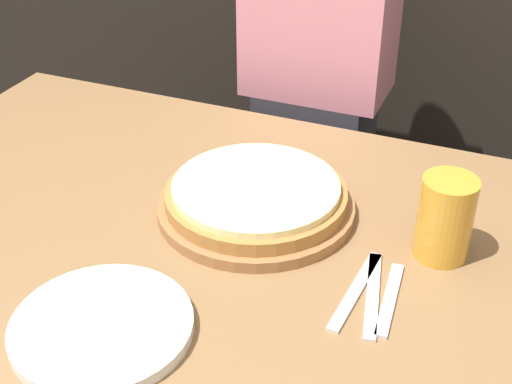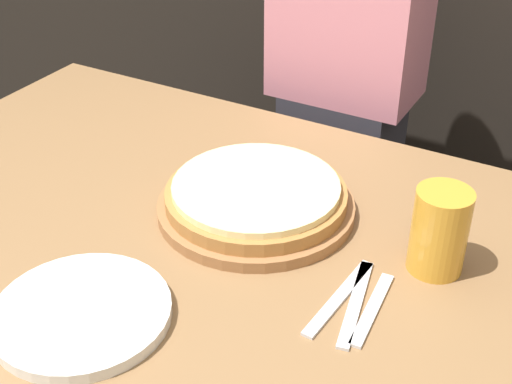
{
  "view_description": "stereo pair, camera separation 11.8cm",
  "coord_description": "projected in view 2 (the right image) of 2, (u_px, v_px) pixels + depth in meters",
  "views": [
    {
      "loc": [
        0.4,
        -0.83,
        1.45
      ],
      "look_at": [
        0.02,
        0.09,
        0.82
      ],
      "focal_mm": 50.0,
      "sensor_mm": 36.0,
      "label": 1
    },
    {
      "loc": [
        0.51,
        -0.78,
        1.45
      ],
      "look_at": [
        0.02,
        0.09,
        0.82
      ],
      "focal_mm": 50.0,
      "sensor_mm": 36.0,
      "label": 2
    }
  ],
  "objects": [
    {
      "name": "beer_glass",
      "position": [
        440.0,
        228.0,
        1.04
      ],
      "size": [
        0.08,
        0.08,
        0.13
      ],
      "color": "gold",
      "rests_on": "dining_table"
    },
    {
      "name": "pizza_on_board",
      "position": [
        256.0,
        199.0,
        1.19
      ],
      "size": [
        0.33,
        0.33,
        0.06
      ],
      "color": "#99663D",
      "rests_on": "dining_table"
    },
    {
      "name": "diner_person",
      "position": [
        343.0,
        119.0,
        1.69
      ],
      "size": [
        0.32,
        0.2,
        1.37
      ],
      "color": "#33333D",
      "rests_on": "ground_plane"
    },
    {
      "name": "dinner_plate",
      "position": [
        82.0,
        313.0,
        0.98
      ],
      "size": [
        0.25,
        0.25,
        0.02
      ],
      "color": "silver",
      "rests_on": "dining_table"
    },
    {
      "name": "fork",
      "position": [
        339.0,
        297.0,
        1.02
      ],
      "size": [
        0.03,
        0.19,
        0.0
      ],
      "color": "silver",
      "rests_on": "dining_table"
    },
    {
      "name": "dinner_knife",
      "position": [
        356.0,
        303.0,
        1.01
      ],
      "size": [
        0.06,
        0.19,
        0.0
      ],
      "color": "silver",
      "rests_on": "dining_table"
    },
    {
      "name": "spoon",
      "position": [
        372.0,
        309.0,
        0.99
      ],
      "size": [
        0.03,
        0.16,
        0.0
      ],
      "color": "silver",
      "rests_on": "dining_table"
    }
  ]
}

